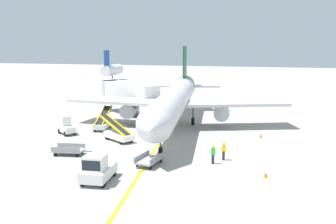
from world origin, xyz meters
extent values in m
plane|color=#9E9B93|center=(0.00, 0.00, 0.00)|extent=(300.00, 300.00, 0.00)
cube|color=yellow|center=(0.33, 5.00, 0.00)|extent=(11.29, 79.28, 0.01)
cylinder|color=silver|center=(0.33, 10.64, 3.45)|extent=(7.39, 30.17, 3.30)
cone|color=silver|center=(2.55, -5.40, 3.45)|extent=(3.53, 2.82, 3.23)
cone|color=silver|center=(-1.93, 26.89, 3.85)|extent=(3.49, 3.20, 3.14)
cube|color=silver|center=(7.54, 13.16, 3.05)|extent=(13.72, 8.56, 0.36)
cylinder|color=gray|center=(6.05, 11.94, 2.05)|extent=(2.32, 3.43, 1.90)
cube|color=silver|center=(-7.30, 11.10, 3.05)|extent=(13.28, 5.32, 0.36)
cylinder|color=gray|center=(-5.54, 10.33, 2.05)|extent=(2.32, 3.43, 1.90)
cube|color=#19592D|center=(-1.60, 24.51, 7.50)|extent=(0.83, 4.00, 5.20)
cube|color=silver|center=(1.43, 24.53, 3.85)|extent=(5.60, 3.54, 0.24)
cube|color=silver|center=(-4.51, 23.70, 3.85)|extent=(5.20, 2.21, 0.24)
cylinder|color=#4C4C51|center=(1.91, -0.75, 1.56)|extent=(0.20, 0.20, 3.12)
cylinder|color=black|center=(1.91, -0.75, 0.28)|extent=(0.42, 0.60, 0.56)
cylinder|color=#4C4C51|center=(2.23, 12.93, 1.56)|extent=(0.20, 0.20, 3.12)
cylinder|color=black|center=(2.23, 12.93, 0.48)|extent=(0.48, 1.00, 0.96)
cylinder|color=#4C4C51|center=(-2.13, 12.32, 1.56)|extent=(0.20, 0.20, 3.12)
cylinder|color=black|center=(-2.13, 12.32, 0.48)|extent=(0.48, 1.00, 0.96)
cube|color=black|center=(2.28, -3.42, 3.80)|extent=(2.92, 1.38, 0.60)
cube|color=silver|center=(-8.23, 16.97, 3.60)|extent=(11.19, 9.23, 2.50)
cylinder|color=silver|center=(-12.81, 20.36, 3.60)|extent=(3.20, 3.20, 2.50)
cylinder|color=#59595B|center=(-6.79, 15.90, 1.18)|extent=(0.56, 0.56, 2.35)
cube|color=#333338|center=(-6.79, 15.90, 0.25)|extent=(1.80, 1.40, 0.50)
cube|color=silver|center=(-0.46, -9.44, 0.70)|extent=(2.23, 3.76, 0.80)
cube|color=silver|center=(-0.40, -10.06, 1.65)|extent=(1.66, 1.75, 1.10)
cube|color=black|center=(-0.32, -10.83, 1.65)|extent=(1.43, 0.21, 0.77)
cylinder|color=black|center=(0.47, -10.61, 0.30)|extent=(0.28, 0.62, 0.60)
cylinder|color=black|center=(-1.14, -10.77, 0.30)|extent=(0.28, 0.62, 0.60)
cylinder|color=black|center=(0.23, -8.11, 0.30)|extent=(0.28, 0.62, 0.60)
cylinder|color=black|center=(-1.38, -8.26, 0.30)|extent=(0.28, 0.62, 0.60)
cube|color=silver|center=(-10.80, 3.68, 0.65)|extent=(2.70, 2.48, 0.70)
cube|color=silver|center=(-11.14, 3.93, 1.55)|extent=(1.49, 1.48, 1.10)
cube|color=black|center=(-11.56, 4.24, 1.55)|extent=(0.65, 0.83, 0.77)
cylinder|color=black|center=(-11.81, 3.74, 0.30)|extent=(0.61, 0.53, 0.60)
cylinder|color=black|center=(-11.15, 4.62, 0.30)|extent=(0.61, 0.53, 0.60)
cylinder|color=black|center=(-10.46, 2.74, 0.30)|extent=(0.61, 0.53, 0.60)
cylinder|color=black|center=(-9.80, 3.62, 0.30)|extent=(0.61, 0.53, 0.60)
cube|color=silver|center=(-3.76, 2.39, 0.60)|extent=(4.01, 3.32, 0.60)
cylinder|color=black|center=(-5.22, 2.58, 0.30)|extent=(0.62, 0.51, 0.60)
cylinder|color=black|center=(-4.53, 3.65, 0.30)|extent=(0.62, 0.51, 0.60)
cylinder|color=black|center=(-2.99, 1.14, 0.30)|extent=(0.62, 0.51, 0.60)
cylinder|color=black|center=(-2.30, 2.21, 0.30)|extent=(0.62, 0.51, 0.60)
cube|color=black|center=(-4.27, 2.72, 1.55)|extent=(4.69, 3.46, 1.76)
cube|color=yellow|center=(-4.51, 2.34, 1.67)|extent=(4.27, 2.78, 1.84)
cube|color=yellow|center=(-4.02, 3.10, 1.67)|extent=(4.27, 2.78, 1.84)
cube|color=silver|center=(-7.96, 7.31, 0.60)|extent=(2.10, 3.99, 0.60)
cylinder|color=black|center=(-8.81, 8.52, 0.30)|extent=(0.32, 0.63, 0.60)
cylinder|color=black|center=(-7.55, 8.73, 0.30)|extent=(0.32, 0.63, 0.60)
cylinder|color=black|center=(-8.37, 5.89, 0.30)|extent=(0.32, 0.63, 0.60)
cylinder|color=black|center=(-7.11, 6.10, 0.30)|extent=(0.32, 0.63, 0.60)
cube|color=black|center=(-8.06, 7.90, 1.55)|extent=(1.71, 5.07, 1.76)
cube|color=yellow|center=(-8.50, 7.83, 1.67)|extent=(0.90, 4.96, 1.84)
cube|color=yellow|center=(-7.62, 7.98, 1.67)|extent=(0.90, 4.96, 1.84)
cube|color=#A5A5A8|center=(-6.28, -3.81, 0.44)|extent=(3.00, 1.93, 0.16)
cube|color=#4C4C51|center=(-4.45, -3.52, 0.42)|extent=(0.90, 0.22, 0.08)
cylinder|color=#4C4C51|center=(-4.01, -3.44, 0.42)|extent=(0.12, 0.12, 0.05)
cube|color=gray|center=(-6.40, -3.07, 0.69)|extent=(2.77, 0.50, 0.50)
cube|color=gray|center=(-6.16, -4.55, 0.69)|extent=(2.77, 0.50, 0.50)
cylinder|color=black|center=(-5.34, -3.05, 0.18)|extent=(0.37, 0.18, 0.36)
cylinder|color=black|center=(-5.15, -4.24, 0.18)|extent=(0.37, 0.18, 0.36)
cylinder|color=black|center=(-7.41, -3.38, 0.18)|extent=(0.37, 0.18, 0.36)
cylinder|color=black|center=(-7.22, -4.57, 0.18)|extent=(0.37, 0.18, 0.36)
cube|color=#A5A5A8|center=(2.09, -4.71, 0.44)|extent=(1.91, 3.00, 0.16)
cube|color=#4C4C51|center=(1.81, -6.54, 0.42)|extent=(0.22, 0.90, 0.08)
cylinder|color=#4C4C51|center=(1.74, -6.99, 0.42)|extent=(0.12, 0.12, 0.05)
cube|color=gray|center=(2.83, -4.83, 0.69)|extent=(0.49, 2.78, 0.50)
cube|color=gray|center=(1.35, -4.60, 0.69)|extent=(0.49, 2.78, 0.50)
cylinder|color=black|center=(2.53, -5.84, 0.18)|extent=(0.17, 0.37, 0.36)
cylinder|color=black|center=(1.34, -5.66, 0.18)|extent=(0.17, 0.37, 0.36)
cylinder|color=black|center=(2.85, -3.77, 0.18)|extent=(0.17, 0.37, 0.36)
cylinder|color=black|center=(1.66, -3.58, 0.18)|extent=(0.17, 0.37, 0.36)
cylinder|color=#26262D|center=(8.09, -1.54, 0.42)|extent=(0.24, 0.24, 0.85)
cube|color=yellow|center=(8.09, -1.54, 1.13)|extent=(0.36, 0.22, 0.56)
sphere|color=beige|center=(8.09, -1.54, 1.52)|extent=(0.20, 0.20, 0.20)
sphere|color=yellow|center=(8.09, -1.54, 1.58)|extent=(0.24, 0.24, 0.24)
cylinder|color=#26262D|center=(7.34, -2.89, 0.42)|extent=(0.24, 0.24, 0.85)
cube|color=green|center=(7.34, -2.89, 1.13)|extent=(0.36, 0.22, 0.56)
sphere|color=tan|center=(7.34, -2.89, 1.52)|extent=(0.20, 0.20, 0.20)
sphere|color=yellow|center=(7.34, -2.89, 1.58)|extent=(0.24, 0.24, 0.24)
cone|color=orange|center=(-5.70, 14.29, 0.22)|extent=(0.36, 0.36, 0.44)
cone|color=orange|center=(11.89, -5.20, 0.22)|extent=(0.36, 0.36, 0.44)
cone|color=orange|center=(11.05, 8.08, 0.22)|extent=(0.36, 0.36, 0.44)
cylinder|color=silver|center=(-33.33, 67.93, 3.10)|extent=(3.00, 10.00, 3.00)
cylinder|color=#3F3F3F|center=(-33.33, 67.93, 0.80)|extent=(0.30, 0.30, 1.60)
cube|color=navy|center=(-33.33, 64.43, 6.60)|extent=(0.24, 3.20, 4.40)
camera|label=1|loc=(12.16, -34.92, 10.29)|focal=40.78mm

